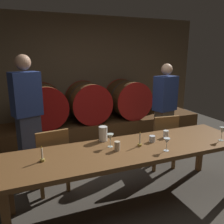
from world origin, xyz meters
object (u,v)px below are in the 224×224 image
guest_left (28,117)px  candle_left (42,157)px  pitcher (103,134)px  dining_table (132,152)px  cup_left (117,146)px  cup_center (152,139)px  wine_barrel_center (88,102)px  chair_left (52,157)px  wine_barrel_right (128,99)px  candle_right (140,142)px  guest_right (164,110)px  wine_glass_center (167,142)px  wine_glass_left (110,137)px  cup_right (166,134)px  wine_glass_right (222,131)px  wine_barrel_left (44,105)px  chair_right (162,139)px

guest_left → candle_left: (0.07, -1.11, -0.14)m
pitcher → dining_table: bearing=-54.3°
cup_left → cup_center: bearing=8.6°
cup_center → wine_barrel_center: bearing=93.4°
chair_left → candle_left: candle_left is taller
wine_barrel_right → candle_left: wine_barrel_right is taller
dining_table → chair_left: 1.06m
wine_barrel_right → candle_right: size_ratio=4.45×
wine_barrel_right → guest_right: bearing=-85.9°
chair_left → wine_glass_center: size_ratio=5.87×
chair_left → guest_left: 0.71m
guest_right → wine_glass_center: bearing=42.6°
wine_glass_left → cup_right: 0.79m
dining_table → wine_glass_right: 1.18m
wine_glass_left → cup_left: size_ratio=1.50×
wine_glass_left → cup_left: wine_glass_left is taller
candle_right → wine_barrel_left: bearing=109.0°
dining_table → candle_right: bearing=1.7°
cup_right → chair_right: bearing=58.9°
chair_right → wine_glass_right: wine_glass_right is taller
wine_barrel_left → guest_left: (-0.36, -1.26, 0.12)m
chair_right → wine_barrel_left: bearing=-41.3°
cup_right → guest_left: bearing=148.3°
cup_center → wine_glass_left: bearing=174.9°
wine_barrel_left → chair_right: (1.59, -1.74, -0.31)m
candle_left → pitcher: 0.83m
wine_barrel_center → cup_left: size_ratio=7.77×
wine_barrel_center → candle_right: 2.39m
wine_barrel_center → cup_center: size_ratio=10.53×
guest_right → pitcher: (-1.43, -0.76, -0.00)m
wine_barrel_right → wine_glass_center: size_ratio=5.50×
candle_left → wine_glass_left: 0.79m
chair_left → guest_right: 2.12m
chair_right → pitcher: pitcher is taller
wine_barrel_center → wine_glass_center: size_ratio=5.50×
candle_left → cup_left: candle_left is taller
wine_glass_right → cup_center: size_ratio=2.24×
cup_center → wine_glass_center: bearing=-89.3°
wine_barrel_center → guest_right: size_ratio=0.51×
guest_left → wine_glass_left: bearing=111.1°
cup_right → pitcher: bearing=165.6°
chair_right → wine_glass_right: 0.99m
dining_table → wine_glass_left: (-0.23, 0.11, 0.18)m
guest_right → wine_glass_left: size_ratio=10.22×
guest_right → cup_left: 1.77m
dining_table → wine_glass_center: bearing=-36.5°
dining_table → candle_right: candle_right is taller
wine_barrel_center → wine_glass_left: 2.31m
wine_barrel_center → dining_table: 2.40m
pitcher → cup_center: pitcher is taller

